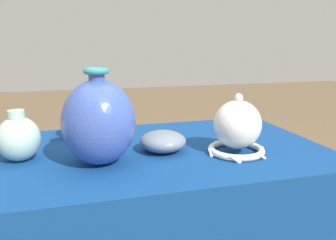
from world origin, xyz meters
name	(u,v)px	position (x,y,z in m)	size (l,w,h in m)	color
display_table	(137,173)	(0.00, -0.02, 0.65)	(1.30, 0.70, 0.73)	brown
vase_tall_bulbous	(99,122)	(-0.12, -0.10, 0.86)	(0.22, 0.22, 0.29)	#3851A8
vase_dome_bell	(237,129)	(0.32, -0.12, 0.81)	(0.20, 0.19, 0.20)	white
mosaic_tile_box	(88,124)	(-0.15, 0.23, 0.78)	(0.17, 0.13, 0.09)	#232328
bowl_shallow_slate	(163,141)	(0.09, -0.04, 0.76)	(0.15, 0.15, 0.07)	slate
jar_round_celadon	(19,138)	(-0.36, -0.01, 0.80)	(0.13, 0.13, 0.16)	#A8CCB7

